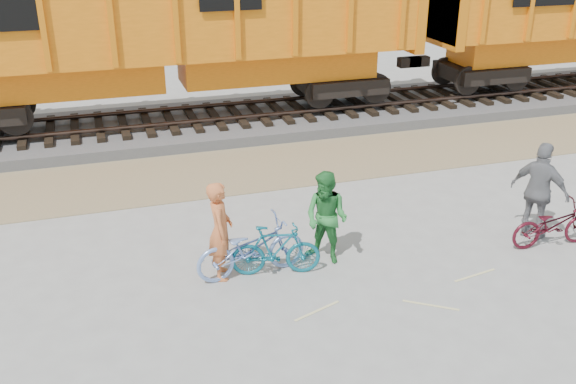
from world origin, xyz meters
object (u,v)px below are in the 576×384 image
object	(u,v)px
person_solo	(220,231)
person_woman	(539,191)
bicycle_blue	(251,248)
person_man	(326,218)
hopper_car_center	(168,25)
bicycle_teal	(276,250)
bicycle_maroon	(553,225)

from	to	relation	value
person_solo	person_woman	xyz separation A→B (m)	(6.07, -0.38, 0.09)
bicycle_blue	person_man	world-z (taller)	person_man
hopper_car_center	bicycle_teal	xyz separation A→B (m)	(0.50, -8.50, -2.54)
person_woman	bicycle_blue	bearing A→B (deg)	58.45
bicycle_teal	person_solo	bearing A→B (deg)	88.17
person_man	person_woman	bearing A→B (deg)	44.46
bicycle_teal	bicycle_maroon	world-z (taller)	bicycle_teal
bicycle_blue	person_man	distance (m)	1.45
hopper_car_center	bicycle_maroon	world-z (taller)	hopper_car_center
hopper_car_center	person_woman	bearing A→B (deg)	-56.80
bicycle_teal	person_solo	xyz separation A→B (m)	(-0.91, 0.22, 0.41)
bicycle_blue	person_solo	xyz separation A→B (m)	(-0.50, 0.10, 0.36)
bicycle_teal	person_solo	world-z (taller)	person_solo
hopper_car_center	bicycle_teal	bearing A→B (deg)	-86.63
hopper_car_center	bicycle_maroon	bearing A→B (deg)	-57.53
person_man	person_solo	bearing A→B (deg)	-131.33
bicycle_blue	bicycle_maroon	xyz separation A→B (m)	(5.67, -0.68, -0.07)
bicycle_blue	person_woman	bearing A→B (deg)	-98.75
bicycle_blue	bicycle_teal	world-z (taller)	bicycle_blue
bicycle_blue	person_solo	bearing A→B (deg)	72.86
person_woman	bicycle_maroon	bearing A→B (deg)	165.40
bicycle_blue	bicycle_teal	distance (m)	0.43
person_solo	person_woman	world-z (taller)	person_woman
bicycle_maroon	person_solo	xyz separation A→B (m)	(-6.17, 0.78, 0.44)
bicycle_maroon	person_man	distance (m)	4.35
bicycle_maroon	person_solo	world-z (taller)	person_solo
bicycle_blue	hopper_car_center	bearing A→B (deg)	-5.19
bicycle_blue	bicycle_maroon	world-z (taller)	bicycle_blue
bicycle_maroon	person_man	xyz separation A→B (m)	(-4.26, 0.76, 0.41)
bicycle_maroon	person_man	bearing A→B (deg)	83.56
hopper_car_center	bicycle_blue	distance (m)	8.74
bicycle_maroon	person_man	size ratio (longest dim) A/B	0.98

